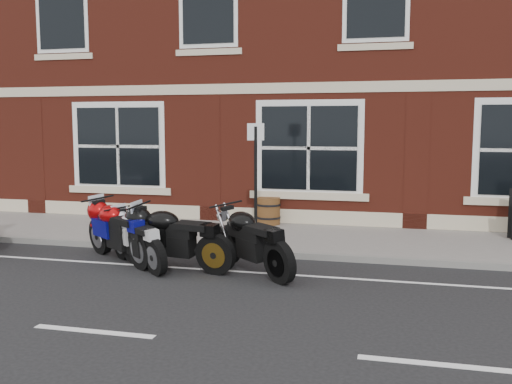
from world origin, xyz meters
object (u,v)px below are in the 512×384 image
at_px(moto_sport_black, 174,235).
at_px(parking_sign, 256,174).
at_px(barrel_planter, 269,211).
at_px(moto_naked_black, 252,238).
at_px(moto_sport_silver, 138,237).
at_px(moto_sport_red, 120,229).

relative_size(moto_sport_black, parking_sign, 0.94).
bearing_deg(barrel_planter, moto_naked_black, -81.42).
height_order(moto_sport_silver, moto_naked_black, moto_naked_black).
xyz_separation_m(moto_sport_black, parking_sign, (0.96, 2.08, 0.93)).
bearing_deg(moto_sport_silver, moto_naked_black, -47.11).
xyz_separation_m(moto_sport_black, moto_sport_silver, (-0.69, 0.02, -0.06)).
height_order(moto_sport_red, moto_naked_black, moto_naked_black).
xyz_separation_m(moto_sport_black, barrel_planter, (0.76, 4.18, -0.15)).
height_order(moto_sport_black, moto_naked_black, moto_naked_black).
distance_m(moto_sport_red, moto_naked_black, 2.60).
relative_size(barrel_planter, parking_sign, 0.27).
xyz_separation_m(moto_sport_red, moto_sport_black, (1.22, -0.33, -0.00)).
relative_size(moto_sport_red, parking_sign, 0.81).
bearing_deg(moto_naked_black, moto_sport_red, 127.18).
relative_size(moto_sport_red, barrel_planter, 3.02).
bearing_deg(barrel_planter, moto_sport_red, -117.21).
distance_m(moto_sport_black, moto_naked_black, 1.38).
distance_m(moto_sport_red, barrel_planter, 4.33).
bearing_deg(parking_sign, barrel_planter, 86.90).
distance_m(moto_naked_black, barrel_planter, 4.12).
xyz_separation_m(moto_naked_black, parking_sign, (-0.42, 1.97, 0.93)).
relative_size(moto_sport_red, moto_sport_black, 0.86).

